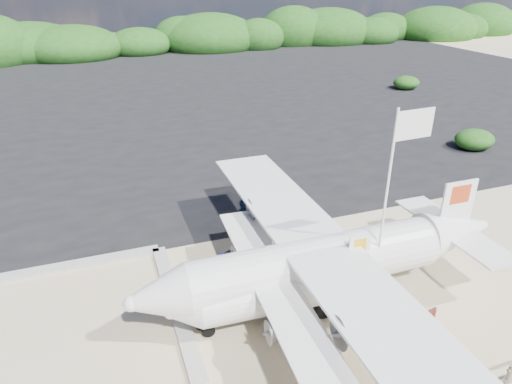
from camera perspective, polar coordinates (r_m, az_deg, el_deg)
The scene contains 11 objects.
ground at distance 15.97m, azimuth 7.53°, elevation -13.54°, with size 160.00×160.00×0.00m, color beige.
asphalt_apron at distance 42.46m, azimuth -11.34°, elevation 11.65°, with size 90.00×50.00×0.04m, color #B2B2B2, non-canonical shape.
lagoon at distance 16.17m, azimuth -26.52°, elevation -16.02°, with size 9.00×7.00×0.40m, color #B2B2B2, non-canonical shape.
vegetation_band at distance 66.84m, azimuth -15.08°, elevation 16.37°, with size 124.00×8.00×4.40m, color #B2B2B2, non-canonical shape.
baggage_cart at distance 16.85m, azimuth 0.18°, elevation -10.86°, with size 2.63×1.50×1.31m, color #0B1FAE, non-canonical shape.
flagpole at distance 16.42m, azimuth 14.27°, elevation -12.97°, with size 1.34×0.56×6.69m, color white, non-canonical shape.
signboard at distance 15.05m, azimuth 18.90°, elevation -17.93°, with size 1.53×0.14×1.26m, color #5C261A, non-canonical shape.
crew_a at distance 16.27m, azimuth 9.10°, elevation -9.45°, with size 0.56×0.37×1.53m, color #14224E.
crew_b at distance 19.35m, azimuth -1.78°, elevation -3.00°, with size 0.72×0.56×1.48m, color #14224E.
aircraft_large at distance 40.47m, azimuth 17.69°, elevation 10.25°, with size 15.49×15.49×4.65m, color #B2B2B2, non-canonical shape.
aircraft_small at distance 43.87m, azimuth -21.75°, elevation 10.79°, with size 7.21×7.21×2.60m, color #B2B2B2, non-canonical shape.
Camera 1 is at (-6.07, -10.79, 10.08)m, focal length 32.00 mm.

